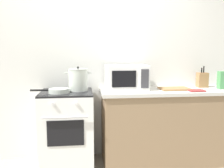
% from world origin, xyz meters
% --- Properties ---
extents(back_wall, '(4.40, 0.10, 2.50)m').
position_xyz_m(back_wall, '(0.30, 0.97, 1.25)').
color(back_wall, silver).
rests_on(back_wall, ground_plane).
extents(lower_cabinet_right, '(1.64, 0.56, 0.88)m').
position_xyz_m(lower_cabinet_right, '(0.90, 0.62, 0.44)').
color(lower_cabinet_right, '#8C7051').
rests_on(lower_cabinet_right, ground_plane).
extents(countertop_right, '(1.70, 0.60, 0.04)m').
position_xyz_m(countertop_right, '(0.90, 0.62, 0.90)').
color(countertop_right, beige).
rests_on(countertop_right, lower_cabinet_right).
extents(stove, '(0.60, 0.64, 0.92)m').
position_xyz_m(stove, '(-0.35, 0.60, 0.46)').
color(stove, white).
rests_on(stove, ground_plane).
extents(stock_pot, '(0.32, 0.23, 0.29)m').
position_xyz_m(stock_pot, '(-0.21, 0.65, 1.05)').
color(stock_pot, beige).
rests_on(stock_pot, stove).
extents(frying_pan, '(0.43, 0.23, 0.05)m').
position_xyz_m(frying_pan, '(-0.43, 0.51, 0.95)').
color(frying_pan, beige).
rests_on(frying_pan, stove).
extents(microwave, '(0.50, 0.37, 0.30)m').
position_xyz_m(microwave, '(0.37, 0.68, 1.07)').
color(microwave, white).
rests_on(microwave, countertop_right).
extents(cutting_board, '(0.36, 0.26, 0.02)m').
position_xyz_m(cutting_board, '(0.96, 0.60, 0.93)').
color(cutting_board, '#997047').
rests_on(cutting_board, countertop_right).
extents(knife_block, '(0.13, 0.10, 0.27)m').
position_xyz_m(knife_block, '(1.38, 0.74, 1.02)').
color(knife_block, '#997047').
rests_on(knife_block, countertop_right).
extents(pasta_box, '(0.08, 0.08, 0.22)m').
position_xyz_m(pasta_box, '(1.55, 0.57, 1.03)').
color(pasta_box, '#4C9356').
rests_on(pasta_box, countertop_right).
extents(oven_mitt, '(0.18, 0.14, 0.02)m').
position_xyz_m(oven_mitt, '(1.16, 0.44, 0.93)').
color(oven_mitt, '#993333').
rests_on(oven_mitt, countertop_right).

